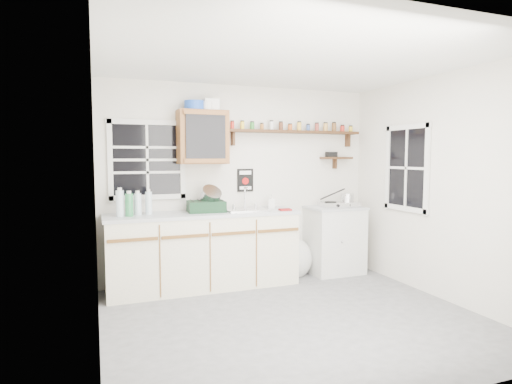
% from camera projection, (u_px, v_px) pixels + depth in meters
% --- Properties ---
extents(room, '(3.64, 3.24, 2.54)m').
position_uv_depth(room, '(295.00, 192.00, 4.11)').
color(room, '#525255').
rests_on(room, ground).
extents(main_cabinet, '(2.31, 0.63, 0.92)m').
position_uv_depth(main_cabinet, '(204.00, 250.00, 5.18)').
color(main_cabinet, beige).
rests_on(main_cabinet, floor).
extents(right_cabinet, '(0.73, 0.57, 0.91)m').
position_uv_depth(right_cabinet, '(334.00, 240.00, 5.85)').
color(right_cabinet, beige).
rests_on(right_cabinet, floor).
extents(sink, '(0.52, 0.44, 0.29)m').
position_uv_depth(sink, '(245.00, 209.00, 5.33)').
color(sink, silver).
rests_on(sink, main_cabinet).
extents(upper_cabinet, '(0.60, 0.32, 0.65)m').
position_uv_depth(upper_cabinet, '(203.00, 137.00, 5.21)').
color(upper_cabinet, brown).
rests_on(upper_cabinet, wall_back).
extents(upper_cabinet_clutter, '(0.42, 0.24, 0.14)m').
position_uv_depth(upper_cabinet_clutter, '(201.00, 105.00, 5.18)').
color(upper_cabinet_clutter, '#1B46B1').
rests_on(upper_cabinet_clutter, upper_cabinet).
extents(spice_shelf, '(1.91, 0.18, 0.34)m').
position_uv_depth(spice_shelf, '(295.00, 131.00, 5.72)').
color(spice_shelf, '#321F0E').
rests_on(spice_shelf, wall_back).
extents(secondary_shelf, '(0.45, 0.16, 0.24)m').
position_uv_depth(secondary_shelf, '(335.00, 158.00, 5.98)').
color(secondary_shelf, '#321F0E').
rests_on(secondary_shelf, wall_back).
extents(warning_sign, '(0.22, 0.02, 0.30)m').
position_uv_depth(warning_sign, '(245.00, 180.00, 5.60)').
color(warning_sign, black).
rests_on(warning_sign, wall_back).
extents(window_back, '(0.93, 0.03, 0.98)m').
position_uv_depth(window_back, '(147.00, 160.00, 5.14)').
color(window_back, black).
rests_on(window_back, wall_back).
extents(window_right, '(0.03, 0.78, 1.08)m').
position_uv_depth(window_right, '(407.00, 168.00, 5.23)').
color(window_right, black).
rests_on(window_right, wall_back).
extents(water_bottles, '(0.41, 0.18, 0.32)m').
position_uv_depth(water_bottles, '(133.00, 203.00, 4.84)').
color(water_bottles, silver).
rests_on(water_bottles, main_cabinet).
extents(dish_rack, '(0.47, 0.36, 0.33)m').
position_uv_depth(dish_rack, '(208.00, 203.00, 5.19)').
color(dish_rack, black).
rests_on(dish_rack, main_cabinet).
extents(soap_bottle, '(0.11, 0.11, 0.18)m').
position_uv_depth(soap_bottle, '(272.00, 201.00, 5.53)').
color(soap_bottle, silver).
rests_on(soap_bottle, main_cabinet).
extents(rag, '(0.15, 0.14, 0.02)m').
position_uv_depth(rag, '(285.00, 210.00, 5.32)').
color(rag, maroon).
rests_on(rag, main_cabinet).
extents(hotplate, '(0.54, 0.33, 0.08)m').
position_uv_depth(hotplate, '(339.00, 204.00, 5.81)').
color(hotplate, silver).
rests_on(hotplate, right_cabinet).
extents(saucepan, '(0.39, 0.32, 0.19)m').
position_uv_depth(saucepan, '(347.00, 197.00, 5.85)').
color(saucepan, silver).
rests_on(saucepan, hotplate).
extents(trash_bag, '(0.48, 0.43, 0.54)m').
position_uv_depth(trash_bag, '(293.00, 258.00, 5.73)').
color(trash_bag, silver).
rests_on(trash_bag, floor).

